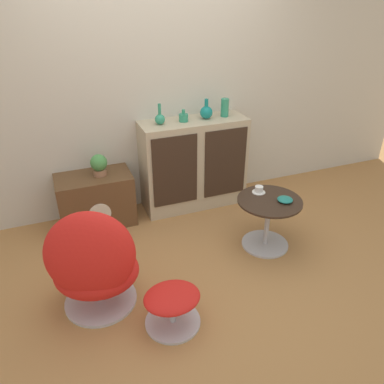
{
  "coord_description": "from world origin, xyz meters",
  "views": [
    {
      "loc": [
        -1.01,
        -2.24,
        2.11
      ],
      "look_at": [
        0.03,
        0.42,
        0.55
      ],
      "focal_mm": 35.0,
      "sensor_mm": 36.0,
      "label": 1
    }
  ],
  "objects_px": {
    "egg_chair": "(94,265)",
    "coffee_table": "(268,218)",
    "ottoman": "(172,303)",
    "vase_leftmost": "(160,118)",
    "vase_inner_right": "(206,112)",
    "teacup": "(259,190)",
    "vase_inner_left": "(184,117)",
    "vase_rightmost": "(225,108)",
    "sideboard": "(194,164)",
    "bowl": "(285,199)",
    "tv_console": "(96,200)",
    "potted_plant": "(99,165)"
  },
  "relations": [
    {
      "from": "egg_chair",
      "to": "coffee_table",
      "type": "relative_size",
      "value": 1.52
    },
    {
      "from": "ottoman",
      "to": "vase_leftmost",
      "type": "distance_m",
      "value": 1.78
    },
    {
      "from": "vase_inner_right",
      "to": "teacup",
      "type": "bearing_deg",
      "value": -77.62
    },
    {
      "from": "vase_leftmost",
      "to": "vase_inner_left",
      "type": "relative_size",
      "value": 1.68
    },
    {
      "from": "coffee_table",
      "to": "vase_inner_left",
      "type": "bearing_deg",
      "value": 114.6
    },
    {
      "from": "egg_chair",
      "to": "ottoman",
      "type": "height_order",
      "value": "egg_chair"
    },
    {
      "from": "vase_leftmost",
      "to": "vase_inner_right",
      "type": "xyz_separation_m",
      "value": [
        0.48,
        0.0,
        0.01
      ]
    },
    {
      "from": "vase_rightmost",
      "to": "teacup",
      "type": "relative_size",
      "value": 1.53
    },
    {
      "from": "coffee_table",
      "to": "sideboard",
      "type": "bearing_deg",
      "value": 109.23
    },
    {
      "from": "coffee_table",
      "to": "bowl",
      "type": "relative_size",
      "value": 4.25
    },
    {
      "from": "egg_chair",
      "to": "vase_leftmost",
      "type": "relative_size",
      "value": 4.32
    },
    {
      "from": "sideboard",
      "to": "egg_chair",
      "type": "relative_size",
      "value": 1.27
    },
    {
      "from": "tv_console",
      "to": "vase_inner_right",
      "type": "bearing_deg",
      "value": 0.55
    },
    {
      "from": "vase_leftmost",
      "to": "vase_rightmost",
      "type": "xyz_separation_m",
      "value": [
        0.69,
        0.0,
        0.03
      ]
    },
    {
      "from": "tv_console",
      "to": "ottoman",
      "type": "distance_m",
      "value": 1.55
    },
    {
      "from": "ottoman",
      "to": "vase_inner_left",
      "type": "relative_size",
      "value": 3.34
    },
    {
      "from": "sideboard",
      "to": "vase_rightmost",
      "type": "bearing_deg",
      "value": 0.65
    },
    {
      "from": "tv_console",
      "to": "vase_inner_right",
      "type": "distance_m",
      "value": 1.4
    },
    {
      "from": "coffee_table",
      "to": "potted_plant",
      "type": "distance_m",
      "value": 1.66
    },
    {
      "from": "coffee_table",
      "to": "vase_rightmost",
      "type": "bearing_deg",
      "value": 89.76
    },
    {
      "from": "tv_console",
      "to": "egg_chair",
      "type": "xyz_separation_m",
      "value": [
        -0.18,
        -1.17,
        0.14
      ]
    },
    {
      "from": "vase_inner_left",
      "to": "teacup",
      "type": "distance_m",
      "value": 1.03
    },
    {
      "from": "sideboard",
      "to": "vase_inner_right",
      "type": "xyz_separation_m",
      "value": [
        0.14,
        0.0,
        0.54
      ]
    },
    {
      "from": "sideboard",
      "to": "potted_plant",
      "type": "relative_size",
      "value": 5.2
    },
    {
      "from": "ottoman",
      "to": "egg_chair",
      "type": "bearing_deg",
      "value": 142.94
    },
    {
      "from": "vase_inner_right",
      "to": "coffee_table",
      "type": "bearing_deg",
      "value": -78.31
    },
    {
      "from": "teacup",
      "to": "sideboard",
      "type": "bearing_deg",
      "value": 111.24
    },
    {
      "from": "egg_chair",
      "to": "tv_console",
      "type": "bearing_deg",
      "value": 81.37
    },
    {
      "from": "bowl",
      "to": "tv_console",
      "type": "bearing_deg",
      "value": 145.47
    },
    {
      "from": "ottoman",
      "to": "vase_inner_right",
      "type": "xyz_separation_m",
      "value": [
        0.9,
        1.53,
        0.83
      ]
    },
    {
      "from": "vase_leftmost",
      "to": "teacup",
      "type": "bearing_deg",
      "value": -50.78
    },
    {
      "from": "vase_rightmost",
      "to": "potted_plant",
      "type": "bearing_deg",
      "value": -179.54
    },
    {
      "from": "vase_inner_left",
      "to": "bowl",
      "type": "bearing_deg",
      "value": -62.02
    },
    {
      "from": "sideboard",
      "to": "vase_rightmost",
      "type": "relative_size",
      "value": 5.97
    },
    {
      "from": "bowl",
      "to": "vase_rightmost",
      "type": "bearing_deg",
      "value": 95.71
    },
    {
      "from": "ottoman",
      "to": "potted_plant",
      "type": "relative_size",
      "value": 1.9
    },
    {
      "from": "bowl",
      "to": "ottoman",
      "type": "bearing_deg",
      "value": -157.68
    },
    {
      "from": "tv_console",
      "to": "coffee_table",
      "type": "bearing_deg",
      "value": -34.66
    },
    {
      "from": "vase_inner_left",
      "to": "vase_rightmost",
      "type": "bearing_deg",
      "value": 0.0
    },
    {
      "from": "vase_leftmost",
      "to": "vase_inner_left",
      "type": "bearing_deg",
      "value": 0.0
    },
    {
      "from": "egg_chair",
      "to": "vase_inner_left",
      "type": "height_order",
      "value": "vase_inner_left"
    },
    {
      "from": "tv_console",
      "to": "vase_inner_left",
      "type": "xyz_separation_m",
      "value": [
        0.94,
        0.01,
        0.73
      ]
    },
    {
      "from": "vase_inner_right",
      "to": "teacup",
      "type": "height_order",
      "value": "vase_inner_right"
    },
    {
      "from": "tv_console",
      "to": "coffee_table",
      "type": "relative_size",
      "value": 1.27
    },
    {
      "from": "vase_leftmost",
      "to": "bowl",
      "type": "xyz_separation_m",
      "value": [
        0.79,
        -1.04,
        -0.51
      ]
    },
    {
      "from": "ottoman",
      "to": "potted_plant",
      "type": "bearing_deg",
      "value": 97.84
    },
    {
      "from": "vase_leftmost",
      "to": "bowl",
      "type": "relative_size",
      "value": 1.49
    },
    {
      "from": "egg_chair",
      "to": "bowl",
      "type": "xyz_separation_m",
      "value": [
        1.67,
        0.15,
        0.1
      ]
    },
    {
      "from": "bowl",
      "to": "vase_leftmost",
      "type": "bearing_deg",
      "value": 127.41
    },
    {
      "from": "coffee_table",
      "to": "vase_leftmost",
      "type": "distance_m",
      "value": 1.39
    }
  ]
}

